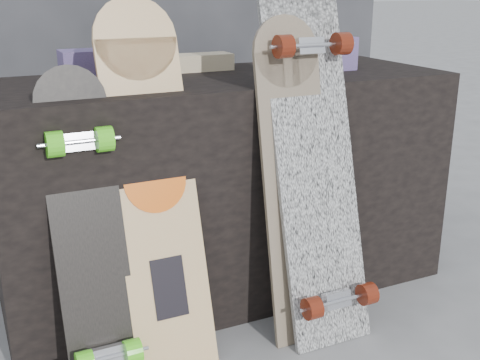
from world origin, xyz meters
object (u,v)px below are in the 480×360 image
longboard_geisha (154,175)px  longboard_cascadia (314,145)px  skateboard_dark (89,228)px  longboard_celtic (295,172)px  vendor_table (223,185)px

longboard_geisha → longboard_cascadia: longboard_cascadia is taller
longboard_cascadia → skateboard_dark: bearing=177.7°
longboard_celtic → skateboard_dark: longboard_celtic is taller
skateboard_dark → longboard_geisha: bearing=14.0°
skateboard_dark → longboard_celtic: bearing=-2.3°
vendor_table → longboard_cascadia: (0.15, -0.37, 0.22)m
longboard_celtic → longboard_cascadia: (0.07, -0.00, 0.08)m
longboard_geisha → skateboard_dark: longboard_geisha is taller
longboard_geisha → longboard_celtic: size_ratio=1.06×
longboard_geisha → skateboard_dark: 0.24m
vendor_table → skateboard_dark: bearing=-148.9°
longboard_geisha → longboard_cascadia: (0.50, -0.08, 0.05)m
vendor_table → longboard_celtic: (0.09, -0.36, 0.14)m
vendor_table → skateboard_dark: size_ratio=1.78×
longboard_celtic → longboard_cascadia: bearing=-2.0°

